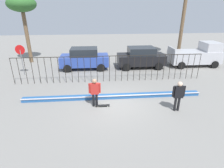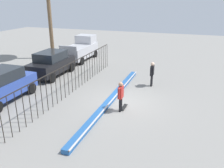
# 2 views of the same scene
# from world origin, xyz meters

# --- Properties ---
(ground_plane) EXTENTS (60.00, 60.00, 0.00)m
(ground_plane) POSITION_xyz_m (0.00, 0.00, 0.00)
(ground_plane) COLOR gray
(bowl_coping_ledge) EXTENTS (11.00, 0.40, 0.27)m
(bowl_coping_ledge) POSITION_xyz_m (0.00, 0.71, 0.12)
(bowl_coping_ledge) COLOR #235699
(bowl_coping_ledge) RESTS_ON ground
(perimeter_fence) EXTENTS (14.04, 0.04, 1.99)m
(perimeter_fence) POSITION_xyz_m (-0.00, 3.55, 1.21)
(perimeter_fence) COLOR black
(perimeter_fence) RESTS_ON ground
(skateboarder) EXTENTS (0.67, 0.25, 1.67)m
(skateboarder) POSITION_xyz_m (-1.11, -0.20, 1.00)
(skateboarder) COLOR black
(skateboarder) RESTS_ON ground
(skateboard) EXTENTS (0.80, 0.20, 0.07)m
(skateboard) POSITION_xyz_m (-0.69, -0.28, 0.06)
(skateboard) COLOR black
(skateboard) RESTS_ON ground
(camera_operator) EXTENTS (0.69, 0.26, 1.71)m
(camera_operator) POSITION_xyz_m (3.32, -1.09, 1.03)
(camera_operator) COLOR black
(camera_operator) RESTS_ON ground
(parked_car_blue) EXTENTS (4.30, 2.12, 1.90)m
(parked_car_blue) POSITION_xyz_m (-2.02, 6.88, 0.97)
(parked_car_blue) COLOR #2D479E
(parked_car_blue) RESTS_ON ground
(parked_car_black) EXTENTS (4.30, 2.12, 1.90)m
(parked_car_black) POSITION_xyz_m (3.17, 6.79, 0.97)
(parked_car_black) COLOR black
(parked_car_black) RESTS_ON ground
(pickup_truck) EXTENTS (4.70, 2.12, 2.24)m
(pickup_truck) POSITION_xyz_m (8.60, 6.90, 1.04)
(pickup_truck) COLOR #B7B7BC
(pickup_truck) RESTS_ON ground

